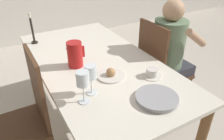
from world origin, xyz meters
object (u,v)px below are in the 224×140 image
object	(u,v)px
person_seated	(171,50)
red_pitcher	(75,54)
candlestick_tall	(33,32)
wine_glass_juice	(83,80)
teacup_near_person	(152,73)
wine_glass_water	(91,73)
chair_opposite	(26,118)
chair_person_side	(159,69)
bread_plate	(111,74)
serving_tray	(157,98)

from	to	relation	value
person_seated	red_pitcher	distance (m)	0.93
red_pitcher	candlestick_tall	bearing A→B (deg)	106.24
wine_glass_juice	teacup_near_person	world-z (taller)	wine_glass_juice
person_seated	wine_glass_water	xyz separation A→B (m)	(-0.96, -0.28, 0.18)
person_seated	chair_opposite	bearing A→B (deg)	-87.83
teacup_near_person	candlestick_tall	bearing A→B (deg)	120.23
chair_opposite	wine_glass_juice	size ratio (longest dim) A/B	4.59
chair_person_side	wine_glass_juice	bearing A→B (deg)	-68.67
chair_opposite	wine_glass_juice	distance (m)	0.58
chair_person_side	wine_glass_water	world-z (taller)	chair_person_side
chair_person_side	chair_opposite	size ratio (longest dim) A/B	1.00
wine_glass_juice	person_seated	bearing A→B (deg)	18.29
teacup_near_person	bread_plate	bearing A→B (deg)	151.06
teacup_near_person	serving_tray	distance (m)	0.29
wine_glass_water	teacup_near_person	distance (m)	0.50
red_pitcher	wine_glass_water	size ratio (longest dim) A/B	0.99
teacup_near_person	candlestick_tall	size ratio (longest dim) A/B	0.49
chair_person_side	red_pitcher	bearing A→B (deg)	-96.07
wine_glass_juice	serving_tray	distance (m)	0.48
candlestick_tall	wine_glass_water	bearing A→B (deg)	-82.15
red_pitcher	bread_plate	size ratio (longest dim) A/B	0.98
teacup_near_person	bread_plate	distance (m)	0.30
red_pitcher	candlestick_tall	world-z (taller)	candlestick_tall
wine_glass_juice	chair_person_side	bearing A→B (deg)	21.33
chair_person_side	serving_tray	xyz separation A→B (m)	(-0.54, -0.58, 0.23)
chair_person_side	chair_opposite	bearing A→B (deg)	-86.55
red_pitcher	chair_opposite	bearing A→B (deg)	-160.39
person_seated	teacup_near_person	distance (m)	0.58
serving_tray	candlestick_tall	size ratio (longest dim) A/B	0.90
chair_opposite	chair_person_side	bearing A→B (deg)	-86.55
red_pitcher	teacup_near_person	xyz separation A→B (m)	(0.43, -0.43, -0.08)
wine_glass_juice	candlestick_tall	size ratio (longest dim) A/B	0.71
wine_glass_water	bread_plate	size ratio (longest dim) A/B	0.99
serving_tray	bread_plate	xyz separation A→B (m)	(-0.11, 0.39, 0.00)
serving_tray	bread_plate	size ratio (longest dim) A/B	1.30
wine_glass_juice	bread_plate	xyz separation A→B (m)	(0.29, 0.18, -0.14)
chair_person_side	candlestick_tall	world-z (taller)	candlestick_tall
wine_glass_juice	serving_tray	bearing A→B (deg)	-27.79
serving_tray	wine_glass_juice	bearing A→B (deg)	152.21
wine_glass_juice	teacup_near_person	distance (m)	0.57
chair_opposite	red_pitcher	bearing A→B (deg)	-70.39
bread_plate	candlestick_tall	bearing A→B (deg)	111.09
chair_person_side	wine_glass_water	xyz separation A→B (m)	(-0.87, -0.31, 0.37)
red_pitcher	serving_tray	xyz separation A→B (m)	(0.28, -0.67, -0.09)
teacup_near_person	candlestick_tall	distance (m)	1.23
teacup_near_person	wine_glass_water	bearing A→B (deg)	176.43
red_pitcher	candlestick_tall	size ratio (longest dim) A/B	0.67
serving_tray	candlestick_tall	distance (m)	1.39
bread_plate	person_seated	bearing A→B (deg)	12.58
person_seated	wine_glass_juice	size ratio (longest dim) A/B	5.48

